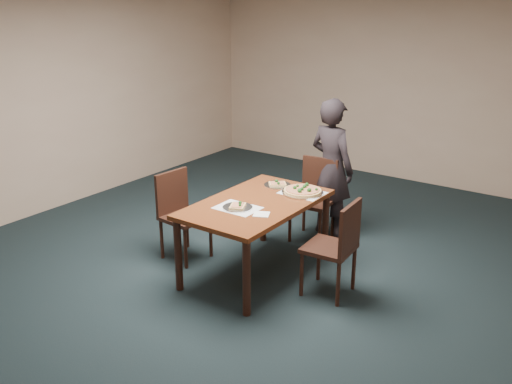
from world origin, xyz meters
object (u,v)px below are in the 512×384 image
Objects in this scene: chair_far at (315,194)px; pizza_pan at (303,191)px; slice_plate_far at (277,184)px; chair_right at (337,243)px; diner at (332,168)px; slice_plate_near at (238,207)px; dining_table at (256,211)px; chair_left at (180,210)px.

chair_far is 2.19× the size of pizza_pan.
slice_plate_far is (-0.13, -0.57, 0.25)m from chair_far.
chair_right is 2.19× the size of pizza_pan.
diner is 5.61× the size of slice_plate_far.
pizza_pan reaches higher than slice_plate_near.
chair_right is (0.82, -1.04, 0.00)m from chair_far.
pizza_pan is at bearing -9.00° from slice_plate_far.
chair_left is at bearing -171.76° from dining_table.
chair_far reaches higher than slice_plate_far.
chair_right reaches higher than pizza_pan.
slice_plate_far is at bearing 94.32° from slice_plate_near.
diner is at bearing 60.06° from chair_far.
dining_table is 1.65× the size of chair_far.
slice_plate_far is at bearing -119.97° from chair_right.
dining_table is 1.65× the size of chair_left.
chair_right reaches higher than dining_table.
diner reaches higher than chair_far.
chair_far is at bearing -31.51° from chair_left.
diner is 5.61× the size of slice_plate_near.
dining_table is at bearing -89.48° from chair_right.
chair_left is at bearing -87.53° from chair_right.
dining_table is 3.61× the size of pizza_pan.
pizza_pan is at bearing -77.37° from chair_far.
chair_right is 1.08m from slice_plate_far.
slice_plate_near is at bearing -75.49° from chair_right.
slice_plate_near is at bearing -92.27° from chair_left.
slice_plate_far is at bearing -108.27° from chair_far.
diner is 0.79m from slice_plate_far.
diner is (0.09, 0.19, 0.27)m from chair_far.
diner reaches higher than pizza_pan.
chair_right reaches higher than slice_plate_near.
pizza_pan is at bearing -56.48° from chair_left.
slice_plate_far is at bearing 87.05° from diner.
diner is at bearing 97.82° from pizza_pan.
dining_table is 1.11m from chair_far.
dining_table is at bearing -79.07° from slice_plate_far.
slice_plate_far is at bearing -44.74° from chair_left.
slice_plate_near is (-0.04, -0.23, 0.11)m from dining_table.
chair_far is 1.36m from slice_plate_near.
diner reaches higher than slice_plate_near.
chair_left is 2.19× the size of pizza_pan.
diner is at bearing 73.80° from slice_plate_far.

